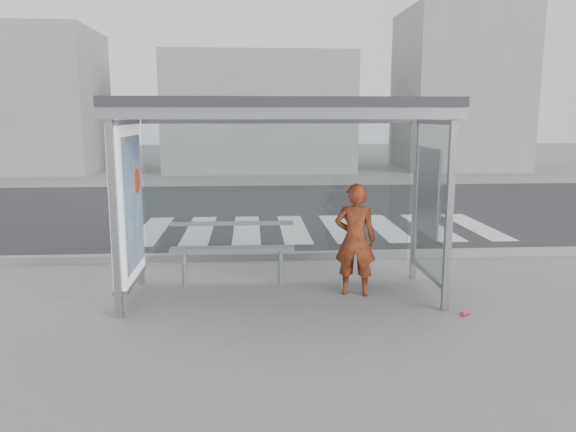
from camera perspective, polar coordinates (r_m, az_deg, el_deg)
The scene contains 11 objects.
ground at distance 7.66m, azimuth -0.62°, elevation -8.11°, with size 80.00×80.00×0.00m, color slate.
road at distance 14.47m, azimuth -2.18°, elevation 0.64°, with size 30.00×10.00×0.01m, color #2A2A2C.
curb at distance 9.51m, azimuth -1.28°, elevation -4.08°, with size 30.00×0.18×0.12m, color gray.
crosswalk at distance 12.09m, azimuth 2.92°, elevation -1.28°, with size 7.55×3.00×0.00m.
bus_shelter at distance 7.33m, azimuth -3.60°, elevation 6.87°, with size 4.25×1.65×2.62m.
building_left at distance 27.03m, azimuth -25.08°, elevation 10.53°, with size 6.00×5.00×6.00m, color gray.
building_center at distance 25.26m, azimuth -2.96°, elevation 10.41°, with size 8.00×5.00×5.00m, color gray.
building_right at distance 26.98m, azimuth 16.96°, elevation 12.11°, with size 5.00×5.00×7.00m, color gray.
person at distance 7.58m, azimuth 6.84°, elevation -2.40°, with size 0.56×0.37×1.53m, color #E55A15.
bench at distance 8.03m, azimuth -5.67°, elevation -3.29°, with size 1.76×0.26×0.91m.
soda_can at distance 7.25m, azimuth 17.54°, elevation -9.40°, with size 0.07×0.07×0.12m, color #F2475A.
Camera 1 is at (-0.40, -7.26, 2.41)m, focal length 35.00 mm.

